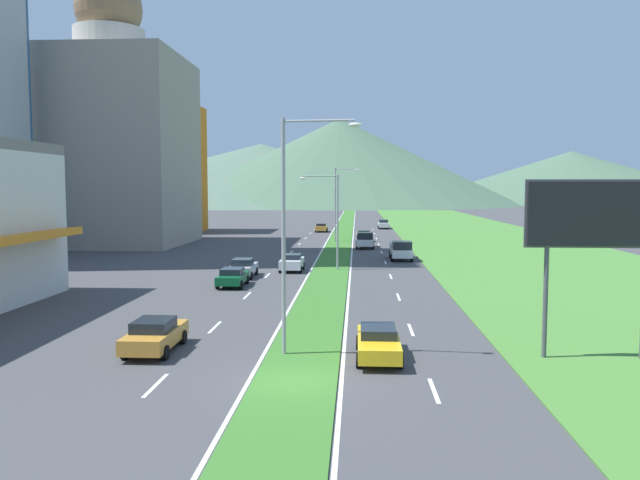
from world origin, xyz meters
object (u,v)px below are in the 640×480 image
object	(u,v)px
street_lamp_far	(338,200)
car_4	(378,342)
billboard_roadside	(598,222)
pickup_truck_0	(401,250)
street_lamp_mid	(333,214)
car_6	(233,277)
car_7	(383,224)
car_3	(292,262)
car_1	(321,227)
street_lamp_near	(292,220)
car_0	(155,335)
car_2	(243,268)
car_5	(364,236)
pickup_truck_1	(365,240)

from	to	relation	value
street_lamp_far	car_4	world-z (taller)	street_lamp_far
billboard_roadside	pickup_truck_0	bearing A→B (deg)	98.68
street_lamp_mid	car_6	distance (m)	12.79
car_7	car_3	bearing A→B (deg)	-10.19
billboard_roadside	car_1	xyz separation A→B (m)	(-15.88, 76.45, -5.12)
street_lamp_near	car_0	world-z (taller)	street_lamp_near
car_2	car_4	size ratio (longest dim) A/B	0.94
street_lamp_far	car_5	size ratio (longest dim) A/B	2.14
car_7	car_6	bearing A→B (deg)	-11.78
car_2	car_7	distance (m)	63.25
car_7	pickup_truck_1	bearing A→B (deg)	-5.91
billboard_roadside	car_5	bearing A→B (deg)	98.86
street_lamp_far	car_2	distance (m)	34.51
car_2	pickup_truck_0	bearing A→B (deg)	-46.74
street_lamp_near	car_7	size ratio (longest dim) A/B	2.14
car_6	car_3	bearing A→B (deg)	-21.79
car_5	car_7	world-z (taller)	car_7
street_lamp_near	car_6	distance (m)	20.51
street_lamp_mid	pickup_truck_0	world-z (taller)	street_lamp_mid
street_lamp_far	pickup_truck_0	world-z (taller)	street_lamp_far
car_4	car_1	bearing A→B (deg)	-174.96
car_7	pickup_truck_0	size ratio (longest dim) A/B	0.89
car_0	pickup_truck_1	bearing A→B (deg)	-11.52
car_4	pickup_truck_1	size ratio (longest dim) A/B	0.87
street_lamp_near	street_lamp_far	bearing A→B (deg)	89.76
street_lamp_near	car_0	distance (m)	8.03
street_lamp_far	car_5	world-z (taller)	street_lamp_far
billboard_roadside	car_4	world-z (taller)	billboard_roadside
street_lamp_mid	car_0	size ratio (longest dim) A/B	1.88
street_lamp_near	car_2	distance (m)	25.10
street_lamp_far	car_4	xyz separation A→B (m)	(3.49, -57.45, -4.99)
car_3	car_7	xyz separation A→B (m)	(10.40, 57.84, 0.03)
car_0	car_4	xyz separation A→B (m)	(9.90, -0.52, -0.05)
car_1	pickup_truck_1	xyz separation A→B (m)	(6.79, -27.59, 0.25)
billboard_roadside	car_6	world-z (taller)	billboard_roadside
billboard_roadside	car_6	distance (m)	27.33
car_2	pickup_truck_1	bearing A→B (deg)	-22.09
street_lamp_near	street_lamp_far	world-z (taller)	street_lamp_near
billboard_roadside	street_lamp_near	bearing A→B (deg)	-179.80
street_lamp_mid	street_lamp_far	world-z (taller)	street_lamp_far
car_3	pickup_truck_1	xyz separation A→B (m)	(6.62, 21.37, 0.20)
car_5	street_lamp_near	bearing A→B (deg)	-3.64
street_lamp_far	car_3	distance (m)	30.21
car_0	billboard_roadside	bearing A→B (deg)	-90.63
billboard_roadside	car_1	size ratio (longest dim) A/B	1.86
billboard_roadside	car_4	size ratio (longest dim) A/B	1.62
car_6	pickup_truck_1	world-z (taller)	pickup_truck_1
street_lamp_far	car_6	distance (m)	39.27
car_5	car_2	bearing A→B (deg)	-16.35
street_lamp_far	car_7	distance (m)	29.53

